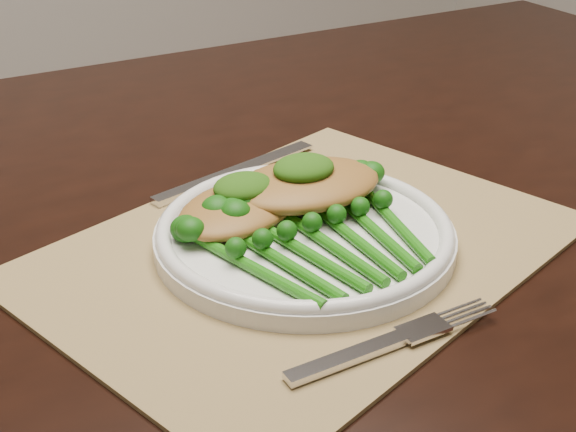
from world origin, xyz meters
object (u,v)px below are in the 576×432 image
placemat (305,249)px  chicken_fillet_left (238,208)px  dinner_plate (305,233)px  broccolini_bundle (328,243)px

placemat → chicken_fillet_left: bearing=115.3°
dinner_plate → placemat: bearing=-117.2°
chicken_fillet_left → broccolini_bundle: (0.04, -0.08, -0.01)m
dinner_plate → broccolini_bundle: size_ratio=1.31×
placemat → dinner_plate: dinner_plate is taller
chicken_fillet_left → broccolini_bundle: 0.09m
dinner_plate → broccolini_bundle: broccolini_bundle is taller
placemat → dinner_plate: size_ratio=1.74×
broccolini_bundle → dinner_plate: bearing=85.5°
broccolini_bundle → placemat: bearing=87.8°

